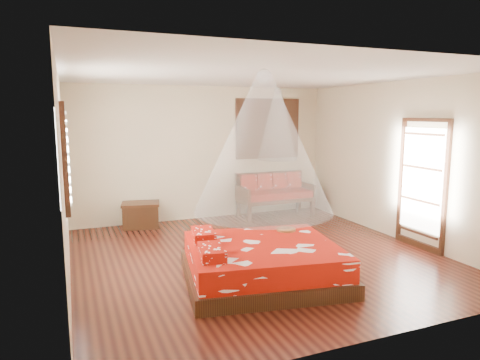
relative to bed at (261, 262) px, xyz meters
The scene contains 10 objects.
room 1.51m from the bed, 69.12° to the left, with size 5.54×5.54×2.84m.
bed is the anchor object (origin of this frame).
daybed 3.78m from the bed, 60.90° to the left, with size 1.64×0.73×0.94m.
storage_chest 3.53m from the bed, 107.49° to the left, with size 0.81×0.66×0.50m.
shutter_panel 4.39m from the bed, 63.24° to the left, with size 1.52×0.06×1.32m.
window_left 2.99m from the bed, 154.66° to the left, with size 0.10×1.74×1.34m.
glazed_door 3.19m from the bed, ahead, with size 0.08×1.02×2.16m.
wine_tray 0.85m from the bed, 37.13° to the left, with size 0.28×0.28×0.23m.
mosquito_net_main 1.60m from the bed, ahead, with size 1.83×1.83×1.80m, color white.
mosquito_net_daybed 4.06m from the bed, 59.95° to the left, with size 0.86×0.86×1.50m, color white.
Camera 1 is at (-2.69, -5.92, 2.23)m, focal length 32.00 mm.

